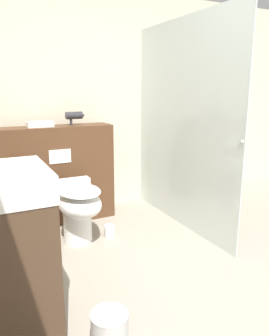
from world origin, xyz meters
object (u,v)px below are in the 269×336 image
(toilet, at_px, (78,207))
(sink_vanity, at_px, (5,256))
(waste_bin, at_px, (110,334))
(hair_drier, at_px, (75,116))

(toilet, distance_m, sink_vanity, 1.21)
(waste_bin, bearing_deg, sink_vanity, 138.91)
(toilet, height_order, hair_drier, hair_drier)
(toilet, height_order, sink_vanity, sink_vanity)
(toilet, bearing_deg, hair_drier, 73.18)
(hair_drier, relative_size, waste_bin, 0.81)
(hair_drier, bearing_deg, waste_bin, -102.45)
(hair_drier, height_order, waste_bin, hair_drier)
(hair_drier, distance_m, waste_bin, 2.28)
(toilet, height_order, waste_bin, toilet)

